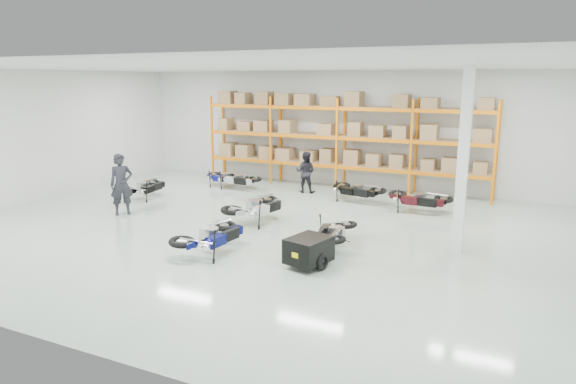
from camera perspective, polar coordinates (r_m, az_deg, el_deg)
The scene contains 14 objects.
room at distance 14.04m, azimuth -2.99°, elevation 4.52°, with size 18.00×18.00×18.00m.
pallet_rack at distance 19.91m, azimuth 5.90°, elevation 6.84°, with size 11.28×0.98×3.62m.
structural_column at distance 12.96m, azimuth 18.87°, elevation 3.20°, with size 0.25×0.25×4.50m, color white.
moto_blue_centre at distance 12.61m, azimuth -8.50°, elevation -4.32°, with size 0.83×1.87×1.14m, color #070B49, non-canonical shape.
moto_silver_left at distance 15.21m, azimuth -3.48°, elevation -1.19°, with size 0.88×1.97×1.21m, color silver, non-canonical shape.
moto_black_far_left at distance 18.94m, azimuth -15.65°, elevation 0.84°, with size 0.76×1.71×1.05m, color black, non-canonical shape.
moto_touring_right at distance 13.06m, azimuth 5.08°, elevation -4.00°, with size 0.72×1.62×0.99m, color black, non-canonical shape.
trailer at distance 11.67m, azimuth 2.32°, elevation -6.47°, with size 0.99×1.70×0.69m.
moto_back_a at distance 20.46m, azimuth -7.00°, elevation 1.93°, with size 0.70×1.57×0.96m, color navy, non-canonical shape.
moto_back_b at distance 19.97m, azimuth -5.65°, elevation 1.77°, with size 0.73×1.65×1.01m, color silver, non-canonical shape.
moto_back_c at distance 17.96m, azimuth 7.60°, elevation 0.62°, with size 0.78×1.75×1.07m, color black, non-canonical shape.
moto_back_d at distance 16.92m, azimuth 14.29°, elevation -0.34°, with size 0.80×1.80×1.10m, color #3F0C14, non-canonical shape.
person_left at distance 16.82m, azimuth -18.02°, elevation 0.80°, with size 0.70×0.46×1.93m, color #22222A.
person_back at distance 19.20m, azimuth 1.97°, elevation 2.22°, with size 0.75×0.59×1.55m, color black.
Camera 1 is at (6.60, -12.23, 4.18)m, focal length 32.00 mm.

